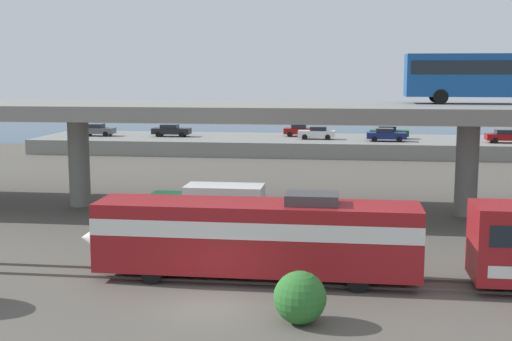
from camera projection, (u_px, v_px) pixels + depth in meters
name	position (u px, v px, depth m)	size (l,w,h in m)	color
ground_plane	(210.00, 307.00, 28.39)	(260.00, 260.00, 0.00)	#565149
rail_strip_near	(224.00, 282.00, 31.58)	(110.00, 0.12, 0.12)	#59544C
rail_strip_far	(229.00, 272.00, 33.03)	(110.00, 0.12, 0.12)	#59544C
train_locomotive	(241.00, 234.00, 31.92)	(16.07, 3.04, 4.18)	maroon
highway_overpass	(266.00, 114.00, 47.03)	(96.00, 10.77, 7.49)	gray
transit_bus_on_overpass	(495.00, 74.00, 46.48)	(12.00, 2.68, 3.40)	#14478C
service_truck_west	(210.00, 208.00, 40.61)	(6.80, 2.46, 3.04)	#0C4C26
pier_parking_lot	(299.00, 145.00, 82.23)	(63.33, 13.14, 1.74)	gray
parked_car_0	(389.00, 132.00, 81.08)	(4.55, 1.88, 1.50)	#0C4C26
parked_car_1	(317.00, 133.00, 80.47)	(4.33, 1.87, 1.50)	silver
parked_car_2	(300.00, 130.00, 83.83)	(4.04, 1.99, 1.50)	maroon
parked_car_3	(97.00, 130.00, 84.46)	(4.19, 1.94, 1.50)	#515459
parked_car_4	(386.00, 135.00, 78.04)	(4.49, 1.98, 1.50)	navy
parked_car_5	(171.00, 130.00, 83.78)	(4.67, 1.96, 1.50)	black
parked_car_6	(507.00, 136.00, 76.33)	(4.61, 1.92, 1.50)	maroon
harbor_water	(309.00, 135.00, 104.92)	(140.00, 36.00, 0.01)	navy
shrub_right	(300.00, 298.00, 26.42)	(2.07, 2.07, 2.07)	#2E6F2D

